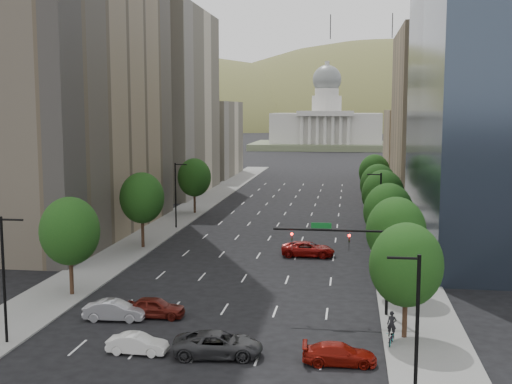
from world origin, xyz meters
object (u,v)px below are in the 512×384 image
at_px(capitol, 326,128).
at_px(car_red_far, 308,249).
at_px(car_white, 138,344).
at_px(car_maroon, 155,307).
at_px(car_dkgrey, 218,344).
at_px(car_red_near, 339,354).
at_px(cyclist, 392,333).
at_px(car_silver, 115,310).
at_px(traffic_signal, 356,251).

bearing_deg(capitol, car_red_far, -88.42).
xyz_separation_m(car_white, car_red_far, (9.40, 30.88, 0.15)).
relative_size(capitol, car_maroon, 12.71).
xyz_separation_m(car_dkgrey, car_maroon, (-6.54, 7.34, -0.02)).
xyz_separation_m(car_red_near, car_maroon, (-14.51, 7.56, 0.11)).
xyz_separation_m(car_red_near, cyclist, (3.49, 3.71, 0.25)).
height_order(car_red_near, car_silver, car_silver).
bearing_deg(car_silver, traffic_signal, -81.91).
xyz_separation_m(car_red_near, car_red_far, (-4.01, 30.84, 0.13)).
xyz_separation_m(traffic_signal, car_red_near, (-1.02, -10.38, -4.48)).
distance_m(car_maroon, cyclist, 18.41).
relative_size(car_white, car_maroon, 0.86).
bearing_deg(car_red_far, car_dkgrey, 171.93).
height_order(car_maroon, car_red_far, car_red_far).
distance_m(car_maroon, car_red_far, 25.53).
bearing_deg(car_red_near, car_maroon, 59.29).
bearing_deg(car_red_far, capitol, 0.88).
bearing_deg(car_white, car_maroon, 9.58).
relative_size(car_maroon, car_silver, 0.99).
bearing_deg(capitol, car_dkgrey, -89.62).
bearing_deg(car_red_far, car_silver, 150.53).
bearing_deg(car_white, car_silver, 32.84).
relative_size(capitol, car_red_near, 12.62).
bearing_deg(car_white, car_dkgrey, -85.86).
height_order(traffic_signal, car_red_near, traffic_signal).
bearing_deg(car_dkgrey, capitol, -6.26).
distance_m(traffic_signal, car_white, 18.36).
bearing_deg(car_dkgrey, car_silver, 49.86).
relative_size(traffic_signal, car_dkgrey, 1.54).
distance_m(traffic_signal, car_red_near, 11.35).
bearing_deg(car_red_near, car_white, 87.02).
xyz_separation_m(capitol, car_dkgrey, (1.54, -229.87, -7.76)).
bearing_deg(car_maroon, cyclist, -103.33).
distance_m(car_white, car_silver, 7.63).
height_order(traffic_signal, car_white, traffic_signal).
height_order(traffic_signal, capitol, capitol).
xyz_separation_m(capitol, car_silver, (-7.88, -223.63, -7.80)).
bearing_deg(car_white, cyclist, -76.13).
relative_size(capitol, car_silver, 12.63).
relative_size(car_white, car_silver, 0.86).
height_order(capitol, car_dkgrey, capitol).
bearing_deg(capitol, car_silver, -92.02).
xyz_separation_m(traffic_signal, car_red_far, (-5.03, 20.45, -4.36)).
height_order(car_dkgrey, car_silver, car_dkgrey).
xyz_separation_m(capitol, car_white, (-3.90, -230.14, -7.91)).
distance_m(car_dkgrey, car_silver, 11.30).
distance_m(car_red_near, car_maroon, 16.36).
height_order(car_red_near, car_maroon, car_maroon).
distance_m(capitol, car_silver, 223.91).
xyz_separation_m(car_maroon, car_red_far, (10.50, 23.27, 0.01)).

